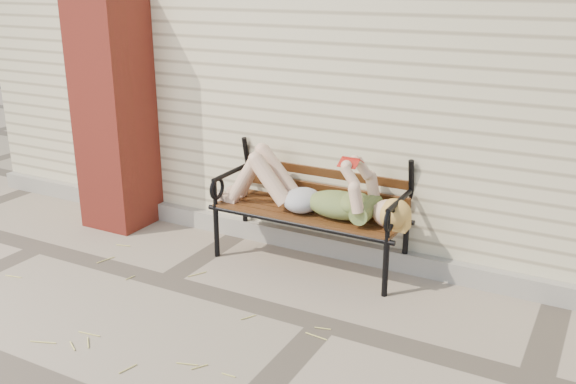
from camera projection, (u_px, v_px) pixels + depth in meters
The scene contains 7 objects.
ground at pixel (324, 324), 3.99m from camera, with size 80.00×80.00×0.00m, color gray.
house_wall at pixel (463, 38), 6.01m from camera, with size 8.00×4.00×3.00m, color beige.
foundation_strip at pixel (380, 256), 4.78m from camera, with size 8.00×0.10×0.15m, color gray.
brick_pillar at pixel (114, 110), 5.33m from camera, with size 0.50×0.50×2.00m, color #A73225.
garden_bench at pixel (315, 190), 4.73m from camera, with size 1.55×0.62×1.00m.
reading_woman at pixel (309, 190), 4.61m from camera, with size 1.46×0.33×0.46m.
straw_scatter at pixel (100, 302), 4.25m from camera, with size 2.98×1.59×0.01m.
Camera 1 is at (1.47, -3.20, 2.07)m, focal length 40.00 mm.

